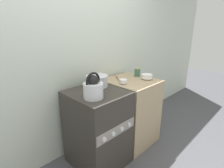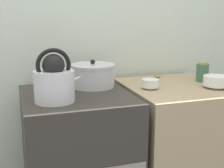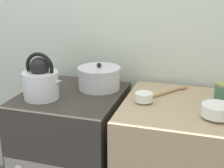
{
  "view_description": "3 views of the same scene",
  "coord_description": "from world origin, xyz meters",
  "px_view_note": "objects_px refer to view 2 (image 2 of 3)",
  "views": [
    {
      "loc": [
        -1.13,
        -1.05,
        1.55
      ],
      "look_at": [
        0.2,
        0.27,
        0.95
      ],
      "focal_mm": 28.0,
      "sensor_mm": 36.0,
      "label": 1
    },
    {
      "loc": [
        -0.32,
        -1.27,
        1.31
      ],
      "look_at": [
        0.21,
        0.32,
        0.93
      ],
      "focal_mm": 50.0,
      "sensor_mm": 36.0,
      "label": 2
    },
    {
      "loc": [
        0.71,
        -1.24,
        1.53
      ],
      "look_at": [
        0.25,
        0.3,
        0.98
      ],
      "focal_mm": 50.0,
      "sensor_mm": 36.0,
      "label": 3
    }
  ],
  "objects_px": {
    "cooking_pot": "(93,75)",
    "storage_jar": "(202,72)",
    "enamel_bowl": "(216,81)",
    "small_ceramic_bowl": "(150,83)",
    "kettle": "(55,81)"
  },
  "relations": [
    {
      "from": "small_ceramic_bowl",
      "to": "storage_jar",
      "type": "xyz_separation_m",
      "value": [
        0.4,
        0.08,
        0.03
      ]
    },
    {
      "from": "cooking_pot",
      "to": "enamel_bowl",
      "type": "xyz_separation_m",
      "value": [
        0.67,
        -0.23,
        -0.03
      ]
    },
    {
      "from": "cooking_pot",
      "to": "storage_jar",
      "type": "relative_size",
      "value": 2.08
    },
    {
      "from": "enamel_bowl",
      "to": "small_ceramic_bowl",
      "type": "height_order",
      "value": "enamel_bowl"
    },
    {
      "from": "cooking_pot",
      "to": "small_ceramic_bowl",
      "type": "xyz_separation_m",
      "value": [
        0.3,
        -0.14,
        -0.04
      ]
    },
    {
      "from": "enamel_bowl",
      "to": "storage_jar",
      "type": "height_order",
      "value": "storage_jar"
    },
    {
      "from": "kettle",
      "to": "storage_jar",
      "type": "bearing_deg",
      "value": 11.12
    },
    {
      "from": "enamel_bowl",
      "to": "small_ceramic_bowl",
      "type": "xyz_separation_m",
      "value": [
        -0.37,
        0.09,
        -0.01
      ]
    },
    {
      "from": "cooking_pot",
      "to": "storage_jar",
      "type": "distance_m",
      "value": 0.7
    },
    {
      "from": "small_ceramic_bowl",
      "to": "storage_jar",
      "type": "bearing_deg",
      "value": 11.61
    },
    {
      "from": "cooking_pot",
      "to": "storage_jar",
      "type": "bearing_deg",
      "value": -4.72
    },
    {
      "from": "kettle",
      "to": "enamel_bowl",
      "type": "height_order",
      "value": "kettle"
    },
    {
      "from": "kettle",
      "to": "cooking_pot",
      "type": "relative_size",
      "value": 1.02
    },
    {
      "from": "enamel_bowl",
      "to": "storage_jar",
      "type": "distance_m",
      "value": 0.18
    },
    {
      "from": "kettle",
      "to": "small_ceramic_bowl",
      "type": "bearing_deg",
      "value": 10.76
    }
  ]
}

